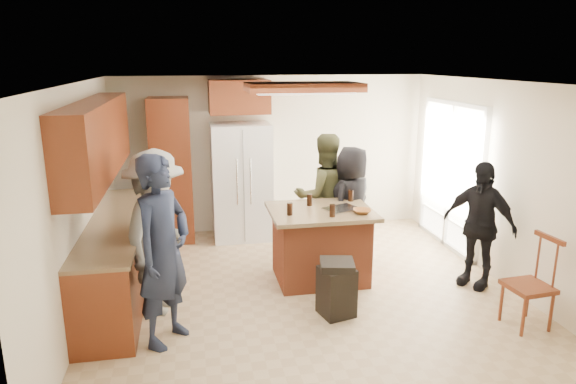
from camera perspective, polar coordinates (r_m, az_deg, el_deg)
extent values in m
plane|color=tan|center=(6.39, 1.93, -10.93)|extent=(5.00, 5.00, 0.00)
plane|color=white|center=(5.77, 2.14, 12.08)|extent=(5.00, 5.00, 0.00)
plane|color=beige|center=(8.36, -1.75, 4.25)|extent=(5.00, 0.00, 5.00)
plane|color=beige|center=(3.69, 10.72, -9.71)|extent=(5.00, 0.00, 5.00)
plane|color=beige|center=(5.94, -22.20, -1.15)|extent=(0.00, 5.00, 5.00)
plane|color=beige|center=(6.94, 22.62, 0.96)|extent=(0.00, 5.00, 5.00)
cube|color=white|center=(7.97, 17.71, 1.58)|extent=(0.02, 1.60, 2.10)
cube|color=white|center=(7.96, 17.58, 1.57)|extent=(0.08, 1.72, 2.10)
cube|color=maroon|center=(5.97, 1.70, 11.59)|extent=(1.30, 0.70, 0.10)
cube|color=white|center=(5.97, 1.70, 11.02)|extent=(1.10, 0.50, 0.02)
cube|color=olive|center=(9.07, 25.69, -4.89)|extent=(3.00, 3.00, 0.10)
cube|color=#593319|center=(9.69, 27.66, 2.51)|extent=(1.40, 1.60, 2.00)
imported|color=#1B2237|center=(5.13, -13.68, -6.39)|extent=(0.81, 0.86, 1.91)
imported|color=#3F4126|center=(7.21, 4.02, -0.45)|extent=(0.89, 0.58, 1.77)
imported|color=black|center=(7.08, 7.05, -1.44)|extent=(0.93, 0.91, 1.62)
imported|color=black|center=(6.70, 20.43, -3.41)|extent=(0.91, 1.03, 1.58)
imported|color=gray|center=(5.79, -14.40, -4.40)|extent=(0.86, 1.29, 1.83)
cube|color=maroon|center=(6.51, -18.25, -6.97)|extent=(0.60, 3.00, 0.88)
cube|color=#846B4C|center=(6.36, -18.58, -3.11)|extent=(0.64, 3.00, 0.04)
cube|color=maroon|center=(6.17, -20.47, 5.51)|extent=(0.35, 3.00, 0.85)
cube|color=maroon|center=(8.00, -12.80, 2.32)|extent=(0.60, 0.60, 2.20)
cube|color=maroon|center=(7.87, -5.48, 10.52)|extent=(0.90, 0.60, 0.50)
cube|color=white|center=(7.99, -5.20, 1.15)|extent=(0.90, 0.72, 1.80)
cube|color=gray|center=(7.64, -4.93, 0.52)|extent=(0.01, 0.01, 1.71)
cylinder|color=silver|center=(7.58, -5.68, 1.10)|extent=(0.02, 0.02, 0.70)
cylinder|color=silver|center=(7.60, -4.18, 1.17)|extent=(0.02, 0.02, 0.70)
cube|color=#984227|center=(6.56, 3.62, -6.06)|extent=(1.10, 0.85, 0.88)
cube|color=olive|center=(6.41, 3.68, -2.17)|extent=(1.28, 1.03, 0.05)
cube|color=silver|center=(6.42, 5.96, -1.87)|extent=(0.50, 0.45, 0.02)
imported|color=brown|center=(6.29, 8.23, -2.13)|extent=(0.25, 0.25, 0.05)
cylinder|color=black|center=(6.15, 0.20, -1.89)|extent=(0.07, 0.07, 0.15)
cylinder|color=black|center=(6.55, 2.41, -0.88)|extent=(0.07, 0.07, 0.15)
cylinder|color=black|center=(6.80, 7.00, -0.39)|extent=(0.07, 0.07, 0.15)
cylinder|color=black|center=(6.11, 4.96, -2.07)|extent=(0.07, 0.07, 0.15)
cube|color=black|center=(5.76, 5.41, -10.95)|extent=(0.41, 0.41, 0.55)
cube|color=black|center=(5.63, 5.48, -8.06)|extent=(0.42, 0.42, 0.08)
cube|color=maroon|center=(5.98, 25.14, -9.51)|extent=(0.46, 0.46, 0.05)
cylinder|color=maroon|center=(5.86, 24.70, -12.46)|extent=(0.04, 0.04, 0.44)
cylinder|color=maroon|center=(6.07, 27.20, -11.79)|extent=(0.04, 0.04, 0.44)
cylinder|color=maroon|center=(6.09, 22.62, -11.19)|extent=(0.04, 0.04, 0.44)
cylinder|color=maroon|center=(6.29, 25.09, -10.60)|extent=(0.04, 0.04, 0.44)
cube|color=maroon|center=(5.93, 27.08, -4.57)|extent=(0.08, 0.40, 0.05)
cylinder|color=maroon|center=(5.93, 27.58, -7.20)|extent=(0.03, 0.03, 0.50)
cylinder|color=maroon|center=(6.09, 26.05, -6.46)|extent=(0.03, 0.03, 0.50)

